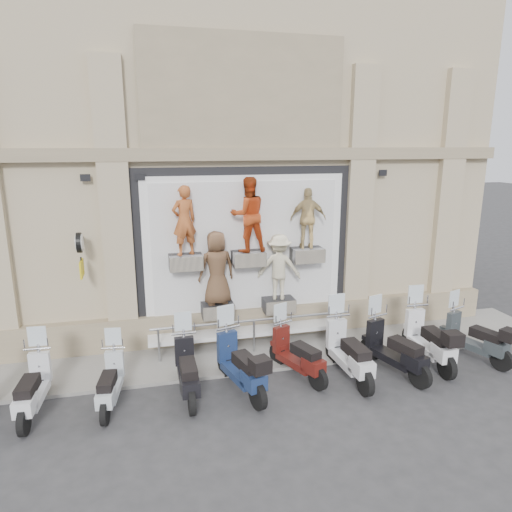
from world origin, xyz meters
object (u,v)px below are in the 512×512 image
at_px(scooter_g, 349,341).
at_px(scooter_j, 476,329).
at_px(scooter_d, 187,360).
at_px(scooter_c, 110,373).
at_px(scooter_h, 395,339).
at_px(scooter_e, 240,354).
at_px(scooter_f, 297,345).
at_px(scooter_b, 32,377).
at_px(guard_rail, 254,337).
at_px(scooter_i, 429,329).
at_px(clock_sign_bracket, 80,249).

relative_size(scooter_g, scooter_j, 1.10).
bearing_deg(scooter_g, scooter_d, 176.29).
bearing_deg(scooter_c, scooter_h, 5.72).
bearing_deg(scooter_e, scooter_j, -13.86).
bearing_deg(scooter_c, scooter_e, 5.39).
bearing_deg(scooter_f, scooter_b, 160.39).
bearing_deg(scooter_e, scooter_f, -2.24).
distance_m(scooter_g, scooter_j, 3.34).
relative_size(guard_rail, scooter_d, 2.57).
bearing_deg(scooter_g, scooter_h, -5.67).
xyz_separation_m(scooter_h, scooter_i, (1.04, 0.26, 0.03)).
distance_m(clock_sign_bracket, scooter_g, 6.34).
height_order(scooter_e, scooter_j, scooter_e).
height_order(guard_rail, clock_sign_bracket, clock_sign_bracket).
distance_m(guard_rail, scooter_g, 2.43).
bearing_deg(scooter_j, scooter_b, 160.70).
bearing_deg(guard_rail, scooter_d, -139.68).
xyz_separation_m(guard_rail, scooter_f, (0.67, -1.31, 0.31)).
height_order(scooter_i, scooter_j, scooter_i).
distance_m(scooter_i, scooter_j, 1.22).
bearing_deg(scooter_d, scooter_j, -0.34).
relative_size(scooter_d, scooter_j, 1.01).
height_order(scooter_e, scooter_i, scooter_i).
xyz_separation_m(clock_sign_bracket, scooter_j, (9.00, -1.98, -2.01)).
height_order(clock_sign_bracket, scooter_i, clock_sign_bracket).
xyz_separation_m(scooter_g, scooter_j, (3.34, 0.11, -0.08)).
bearing_deg(scooter_b, scooter_c, 0.22).
bearing_deg(scooter_c, clock_sign_bracket, 113.95).
relative_size(scooter_b, scooter_c, 1.09).
distance_m(guard_rail, scooter_h, 3.34).
xyz_separation_m(guard_rail, scooter_e, (-0.69, -1.62, 0.39)).
relative_size(scooter_d, scooter_h, 0.95).
xyz_separation_m(scooter_e, scooter_g, (2.45, -0.00, 0.02)).
bearing_deg(scooter_i, scooter_e, -175.66).
xyz_separation_m(scooter_f, scooter_g, (1.09, -0.31, 0.09)).
xyz_separation_m(scooter_b, scooter_j, (9.83, -0.05, 0.02)).
bearing_deg(scooter_d, scooter_e, -6.15).
height_order(guard_rail, scooter_e, scooter_e).
height_order(scooter_f, scooter_i, scooter_i).
distance_m(clock_sign_bracket, scooter_f, 5.31).
bearing_deg(scooter_g, scooter_b, 176.72).
distance_m(scooter_d, scooter_e, 1.10).
relative_size(clock_sign_bracket, scooter_b, 0.54).
xyz_separation_m(scooter_c, scooter_h, (6.15, -0.16, 0.13)).
height_order(scooter_c, scooter_f, scooter_f).
bearing_deg(scooter_d, guard_rail, 40.02).
distance_m(scooter_e, scooter_j, 5.79).
relative_size(scooter_f, scooter_j, 0.98).
height_order(scooter_e, scooter_h, scooter_e).
bearing_deg(clock_sign_bracket, scooter_c, -73.25).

